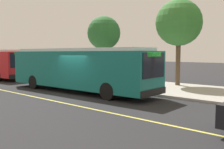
# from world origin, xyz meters

# --- Properties ---
(ground_plane) EXTENTS (120.00, 120.00, 0.00)m
(ground_plane) POSITION_xyz_m (0.00, 0.00, 0.00)
(ground_plane) COLOR #232326
(sidewalk_curb) EXTENTS (44.00, 6.40, 0.15)m
(sidewalk_curb) POSITION_xyz_m (0.00, 6.00, 0.07)
(sidewalk_curb) COLOR #A8A399
(sidewalk_curb) RESTS_ON ground_plane
(lane_stripe_center) EXTENTS (36.00, 0.14, 0.01)m
(lane_stripe_center) POSITION_xyz_m (0.00, -2.20, 0.00)
(lane_stripe_center) COLOR #E0D64C
(lane_stripe_center) RESTS_ON ground_plane
(transit_bus_main) EXTENTS (12.00, 3.00, 2.95)m
(transit_bus_main) POSITION_xyz_m (-0.94, 1.01, 1.62)
(transit_bus_main) COLOR #146B66
(transit_bus_main) RESTS_ON ground_plane
(bus_shelter) EXTENTS (2.90, 1.60, 2.48)m
(bus_shelter) POSITION_xyz_m (-2.07, 5.48, 1.92)
(bus_shelter) COLOR #333338
(bus_shelter) RESTS_ON sidewalk_curb
(waiting_bench) EXTENTS (1.60, 0.48, 0.95)m
(waiting_bench) POSITION_xyz_m (-1.97, 5.36, 0.63)
(waiting_bench) COLOR brown
(waiting_bench) RESTS_ON sidewalk_curb
(route_sign_post) EXTENTS (0.44, 0.08, 2.80)m
(route_sign_post) POSITION_xyz_m (1.09, 3.70, 1.96)
(route_sign_post) COLOR #333338
(route_sign_post) RESTS_ON sidewalk_curb
(street_tree_upstreet) EXTENTS (3.31, 3.31, 6.14)m
(street_tree_upstreet) POSITION_xyz_m (-5.55, 8.31, 4.61)
(street_tree_upstreet) COLOR brown
(street_tree_upstreet) RESTS_ON sidewalk_curb
(street_tree_downstreet) EXTENTS (3.54, 3.54, 6.58)m
(street_tree_downstreet) POSITION_xyz_m (2.90, 7.81, 4.93)
(street_tree_downstreet) COLOR brown
(street_tree_downstreet) RESTS_ON sidewalk_curb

